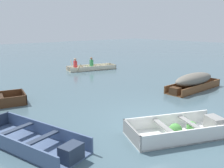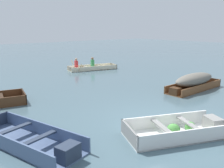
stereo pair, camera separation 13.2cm
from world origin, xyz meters
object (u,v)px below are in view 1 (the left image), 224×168
object	(u,v)px
skiff_slate_blue_near_moored	(33,141)
skiff_wooden_brown_far_moored	(194,81)
dinghy_white_foreground	(182,130)
rowboat_cream_with_crew	(89,67)

from	to	relation	value
skiff_slate_blue_near_moored	skiff_wooden_brown_far_moored	xyz separation A→B (m)	(8.30, 0.56, 0.30)
dinghy_white_foreground	skiff_slate_blue_near_moored	world-z (taller)	dinghy_white_foreground
dinghy_white_foreground	skiff_slate_blue_near_moored	xyz separation A→B (m)	(-3.46, 2.08, -0.02)
dinghy_white_foreground	rowboat_cream_with_crew	distance (m)	11.37
dinghy_white_foreground	skiff_wooden_brown_far_moored	size ratio (longest dim) A/B	0.89
skiff_wooden_brown_far_moored	rowboat_cream_with_crew	size ratio (longest dim) A/B	0.97
dinghy_white_foreground	skiff_wooden_brown_far_moored	distance (m)	5.52
skiff_wooden_brown_far_moored	rowboat_cream_with_crew	bearing A→B (deg)	93.97
skiff_wooden_brown_far_moored	rowboat_cream_with_crew	xyz separation A→B (m)	(-0.55, 7.89, -0.28)
skiff_slate_blue_near_moored	skiff_wooden_brown_far_moored	size ratio (longest dim) A/B	1.03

